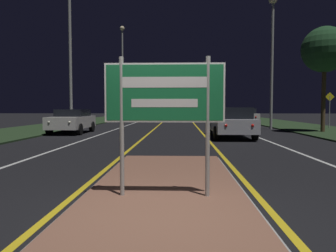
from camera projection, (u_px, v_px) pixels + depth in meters
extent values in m
plane|color=black|center=(162.00, 215.00, 4.60)|extent=(160.00, 160.00, 0.00)
cube|color=#999993|center=(165.00, 200.00, 5.23)|extent=(2.74, 8.73, 0.05)
cube|color=brown|center=(165.00, 199.00, 5.23)|extent=(2.62, 8.61, 0.10)
cube|color=#23381E|center=(52.00, 127.00, 24.90)|extent=(5.00, 100.00, 0.08)
cube|color=#23381E|center=(305.00, 127.00, 24.20)|extent=(5.00, 100.00, 0.08)
cube|color=gold|center=(160.00, 124.00, 29.60)|extent=(0.12, 70.00, 0.01)
cube|color=gold|center=(195.00, 124.00, 29.48)|extent=(0.12, 70.00, 0.01)
cube|color=silver|center=(131.00, 124.00, 29.69)|extent=(0.12, 70.00, 0.01)
cube|color=silver|center=(224.00, 124.00, 29.39)|extent=(0.12, 70.00, 0.01)
cube|color=silver|center=(98.00, 124.00, 29.80)|extent=(0.10, 70.00, 0.01)
cube|color=silver|center=(258.00, 124.00, 29.28)|extent=(0.10, 70.00, 0.01)
cylinder|color=#9E9E99|center=(122.00, 127.00, 5.19)|extent=(0.07, 0.07, 2.20)
cylinder|color=#9E9E99|center=(208.00, 127.00, 5.14)|extent=(0.07, 0.07, 2.20)
cube|color=#19703D|center=(165.00, 93.00, 5.14)|extent=(1.89, 0.04, 0.93)
cube|color=white|center=(164.00, 93.00, 5.11)|extent=(1.89, 0.00, 0.93)
cube|color=#19703D|center=(164.00, 93.00, 5.11)|extent=(1.83, 0.01, 0.87)
cube|color=white|center=(164.00, 82.00, 5.10)|extent=(1.32, 0.01, 0.17)
cube|color=white|center=(164.00, 103.00, 5.12)|extent=(1.04, 0.01, 0.13)
cylinder|color=#9E9E99|center=(70.00, 59.00, 20.65)|extent=(0.18, 0.18, 9.18)
cylinder|color=#9E9E99|center=(123.00, 76.00, 37.32)|extent=(0.18, 0.18, 10.31)
sphere|color=beige|center=(122.00, 28.00, 37.02)|extent=(0.53, 0.53, 0.53)
cylinder|color=#9E9E99|center=(272.00, 66.00, 22.46)|extent=(0.18, 0.18, 8.68)
cube|color=#B7B7BC|center=(231.00, 125.00, 16.52)|extent=(1.85, 4.77, 0.65)
cube|color=black|center=(232.00, 113.00, 16.20)|extent=(1.63, 2.48, 0.54)
sphere|color=red|center=(226.00, 125.00, 14.18)|extent=(0.14, 0.14, 0.14)
sphere|color=red|center=(253.00, 126.00, 14.13)|extent=(0.14, 0.14, 0.14)
cylinder|color=black|center=(210.00, 129.00, 18.04)|extent=(0.22, 0.65, 0.65)
cylinder|color=black|center=(243.00, 129.00, 17.98)|extent=(0.22, 0.65, 0.65)
cylinder|color=black|center=(216.00, 133.00, 15.09)|extent=(0.22, 0.65, 0.65)
cylinder|color=black|center=(255.00, 133.00, 15.03)|extent=(0.22, 0.65, 0.65)
cube|color=silver|center=(243.00, 117.00, 27.41)|extent=(1.79, 4.43, 0.67)
cube|color=black|center=(244.00, 111.00, 27.12)|extent=(1.58, 2.30, 0.42)
sphere|color=red|center=(241.00, 117.00, 25.24)|extent=(0.14, 0.14, 0.14)
sphere|color=red|center=(256.00, 117.00, 25.20)|extent=(0.14, 0.14, 0.14)
cylinder|color=black|center=(230.00, 121.00, 28.84)|extent=(0.22, 0.71, 0.71)
cylinder|color=black|center=(250.00, 121.00, 28.77)|extent=(0.22, 0.71, 0.71)
cylinder|color=black|center=(235.00, 122.00, 26.09)|extent=(0.22, 0.71, 0.71)
cylinder|color=black|center=(257.00, 122.00, 26.03)|extent=(0.22, 0.71, 0.71)
cube|color=silver|center=(72.00, 122.00, 19.14)|extent=(1.75, 4.06, 0.67)
cube|color=black|center=(73.00, 113.00, 19.36)|extent=(1.54, 2.11, 0.41)
sphere|color=white|center=(49.00, 122.00, 17.15)|extent=(0.14, 0.14, 0.14)
sphere|color=white|center=(69.00, 122.00, 17.11)|extent=(0.14, 0.14, 0.14)
cylinder|color=black|center=(49.00, 129.00, 17.94)|extent=(0.22, 0.63, 0.63)
cylinder|color=black|center=(79.00, 129.00, 17.88)|extent=(0.22, 0.63, 0.63)
cylinder|color=black|center=(65.00, 127.00, 20.45)|extent=(0.22, 0.63, 0.63)
cylinder|color=black|center=(92.00, 127.00, 20.39)|extent=(0.22, 0.63, 0.63)
cylinder|color=#9E9E99|center=(329.00, 112.00, 21.94)|extent=(0.06, 0.06, 2.21)
cube|color=yellow|center=(330.00, 97.00, 21.88)|extent=(0.60, 0.02, 0.60)
cylinder|color=#4C3823|center=(324.00, 96.00, 19.24)|extent=(0.24, 0.24, 4.22)
sphere|color=#1E4223|center=(325.00, 49.00, 19.08)|extent=(2.65, 2.65, 2.65)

